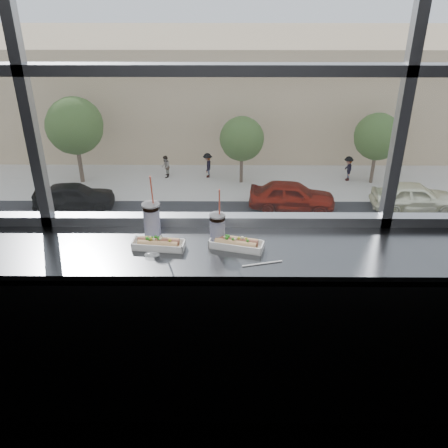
{
  "coord_description": "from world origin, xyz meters",
  "views": [
    {
      "loc": [
        0.06,
        -1.11,
        2.53
      ],
      "look_at": [
        0.05,
        1.23,
        1.25
      ],
      "focal_mm": 40.0,
      "sensor_mm": 36.0,
      "label": 1
    }
  ],
  "objects_px": {
    "hotdog_tray_left": "(159,243)",
    "car_near_d": "(382,269)",
    "wrapper": "(152,255)",
    "car_far_b": "(292,191)",
    "soda_cup_right": "(217,227)",
    "car_near_c": "(205,271)",
    "car_far_a": "(73,192)",
    "car_far_c": "(415,192)",
    "loose_straw": "(262,264)",
    "tree_center": "(242,139)",
    "car_near_b": "(28,266)",
    "pedestrian_d": "(348,166)",
    "hotdog_tray_right": "(236,243)",
    "soda_cup_left": "(152,218)",
    "pedestrian_a": "(165,165)",
    "pedestrian_b": "(208,163)",
    "tree_left": "(75,126)",
    "tree_right": "(378,137)"
  },
  "relations": [
    {
      "from": "pedestrian_a",
      "to": "tree_left",
      "type": "bearing_deg",
      "value": -81.8
    },
    {
      "from": "wrapper",
      "to": "car_far_b",
      "type": "bearing_deg",
      "value": 80.13
    },
    {
      "from": "car_far_a",
      "to": "car_far_b",
      "type": "relative_size",
      "value": 0.93
    },
    {
      "from": "soda_cup_left",
      "to": "soda_cup_right",
      "type": "bearing_deg",
      "value": -13.63
    },
    {
      "from": "wrapper",
      "to": "pedestrian_b",
      "type": "xyz_separation_m",
      "value": [
        -0.92,
        29.2,
        -11.05
      ]
    },
    {
      "from": "hotdog_tray_right",
      "to": "tree_right",
      "type": "relative_size",
      "value": 0.07
    },
    {
      "from": "car_far_a",
      "to": "pedestrian_d",
      "type": "height_order",
      "value": "car_far_a"
    },
    {
      "from": "soda_cup_left",
      "to": "loose_straw",
      "type": "xyz_separation_m",
      "value": [
        0.61,
        -0.31,
        -0.11
      ]
    },
    {
      "from": "soda_cup_left",
      "to": "car_near_b",
      "type": "relative_size",
      "value": 0.06
    },
    {
      "from": "hotdog_tray_left",
      "to": "car_near_d",
      "type": "xyz_separation_m",
      "value": [
        7.29,
        16.28,
        -11.01
      ]
    },
    {
      "from": "car_far_c",
      "to": "car_near_b",
      "type": "xyz_separation_m",
      "value": [
        -19.94,
        -8.0,
        -0.01
      ]
    },
    {
      "from": "car_near_c",
      "to": "soda_cup_right",
      "type": "bearing_deg",
      "value": -178.67
    },
    {
      "from": "soda_cup_left",
      "to": "car_near_d",
      "type": "bearing_deg",
      "value": 65.53
    },
    {
      "from": "car_near_b",
      "to": "pedestrian_b",
      "type": "distance_m",
      "value": 14.91
    },
    {
      "from": "soda_cup_right",
      "to": "loose_straw",
      "type": "height_order",
      "value": "soda_cup_right"
    },
    {
      "from": "tree_center",
      "to": "car_near_b",
      "type": "bearing_deg",
      "value": -129.35
    },
    {
      "from": "wrapper",
      "to": "tree_left",
      "type": "bearing_deg",
      "value": 108.11
    },
    {
      "from": "car_near_b",
      "to": "wrapper",
      "type": "bearing_deg",
      "value": -160.22
    },
    {
      "from": "car_near_b",
      "to": "tree_center",
      "type": "relative_size",
      "value": 1.49
    },
    {
      "from": "hotdog_tray_left",
      "to": "tree_right",
      "type": "xyz_separation_m",
      "value": [
        9.97,
        28.28,
        -8.93
      ]
    },
    {
      "from": "car_near_d",
      "to": "loose_straw",
      "type": "bearing_deg",
      "value": 160.75
    },
    {
      "from": "hotdog_tray_left",
      "to": "car_near_c",
      "type": "bearing_deg",
      "value": 98.77
    },
    {
      "from": "hotdog_tray_right",
      "to": "soda_cup_right",
      "type": "bearing_deg",
      "value": 167.73
    },
    {
      "from": "wrapper",
      "to": "car_far_b",
      "type": "xyz_separation_m",
      "value": [
        4.24,
        24.36,
        -10.91
      ]
    },
    {
      "from": "hotdog_tray_right",
      "to": "loose_straw",
      "type": "bearing_deg",
      "value": -36.08
    },
    {
      "from": "car_near_b",
      "to": "soda_cup_right",
      "type": "bearing_deg",
      "value": -159.05
    },
    {
      "from": "car_far_a",
      "to": "car_far_c",
      "type": "bearing_deg",
      "value": -96.68
    },
    {
      "from": "soda_cup_left",
      "to": "soda_cup_right",
      "type": "height_order",
      "value": "soda_cup_left"
    },
    {
      "from": "wrapper",
      "to": "car_near_c",
      "type": "height_order",
      "value": "wrapper"
    },
    {
      "from": "car_far_a",
      "to": "hotdog_tray_right",
      "type": "bearing_deg",
      "value": -166.11
    },
    {
      "from": "car_far_a",
      "to": "tree_center",
      "type": "height_order",
      "value": "tree_center"
    },
    {
      "from": "hotdog_tray_right",
      "to": "tree_right",
      "type": "distance_m",
      "value": 31.15
    },
    {
      "from": "car_far_c",
      "to": "hotdog_tray_right",
      "type": "bearing_deg",
      "value": 156.56
    },
    {
      "from": "hotdog_tray_left",
      "to": "pedestrian_d",
      "type": "distance_m",
      "value": 31.83
    },
    {
      "from": "hotdog_tray_right",
      "to": "pedestrian_d",
      "type": "xyz_separation_m",
      "value": [
        8.0,
        28.62,
        -11.08
      ]
    },
    {
      "from": "soda_cup_left",
      "to": "car_far_c",
      "type": "relative_size",
      "value": 0.06
    },
    {
      "from": "loose_straw",
      "to": "pedestrian_d",
      "type": "height_order",
      "value": "loose_straw"
    },
    {
      "from": "pedestrian_a",
      "to": "pedestrian_b",
      "type": "relative_size",
      "value": 0.9
    },
    {
      "from": "hotdog_tray_left",
      "to": "pedestrian_a",
      "type": "height_order",
      "value": "hotdog_tray_left"
    },
    {
      "from": "wrapper",
      "to": "tree_right",
      "type": "relative_size",
      "value": 0.02
    },
    {
      "from": "soda_cup_right",
      "to": "car_near_c",
      "type": "bearing_deg",
      "value": 93.33
    },
    {
      "from": "hotdog_tray_right",
      "to": "pedestrian_a",
      "type": "height_order",
      "value": "hotdog_tray_right"
    },
    {
      "from": "car_far_a",
      "to": "tree_center",
      "type": "xyz_separation_m",
      "value": [
        9.99,
        4.0,
        1.92
      ]
    },
    {
      "from": "soda_cup_left",
      "to": "car_near_c",
      "type": "bearing_deg",
      "value": 92.02
    },
    {
      "from": "car_near_d",
      "to": "car_far_a",
      "type": "height_order",
      "value": "car_far_a"
    },
    {
      "from": "wrapper",
      "to": "tree_left",
      "type": "distance_m",
      "value": 30.96
    },
    {
      "from": "hotdog_tray_right",
      "to": "soda_cup_right",
      "type": "distance_m",
      "value": 0.14
    },
    {
      "from": "car_far_b",
      "to": "tree_center",
      "type": "distance_m",
      "value": 5.27
    },
    {
      "from": "hotdog_tray_left",
      "to": "wrapper",
      "type": "distance_m",
      "value": 0.09
    },
    {
      "from": "car_far_b",
      "to": "pedestrian_d",
      "type": "xyz_separation_m",
      "value": [
        4.22,
        4.35,
        -0.16
      ]
    }
  ]
}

